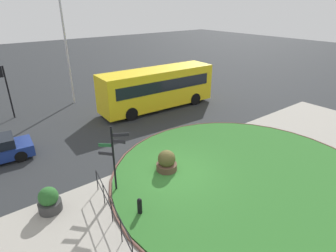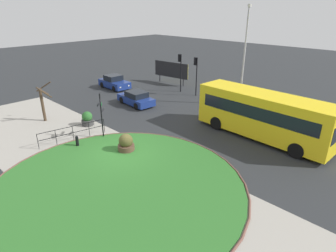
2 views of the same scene
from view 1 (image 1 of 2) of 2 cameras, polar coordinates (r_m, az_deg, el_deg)
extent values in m
plane|color=#282B2D|center=(14.41, 1.51, -9.77)|extent=(120.00, 120.00, 0.00)
cube|color=#9E998E|center=(13.18, 7.31, -13.59)|extent=(32.00, 7.89, 0.02)
cylinder|color=#2D6B28|center=(14.68, 15.48, -9.83)|extent=(13.16, 13.16, 0.10)
torus|color=brown|center=(14.67, 15.48, -9.82)|extent=(13.47, 13.47, 0.11)
cylinder|color=black|center=(12.62, -11.06, -7.08)|extent=(0.09, 0.09, 3.17)
sphere|color=black|center=(11.87, -11.68, -0.30)|extent=(0.10, 0.10, 0.10)
cube|color=black|center=(12.01, -9.67, -1.79)|extent=(0.62, 0.37, 0.15)
cube|color=black|center=(12.00, -10.02, -3.15)|extent=(0.38, 0.47, 0.15)
cube|color=#195128|center=(12.33, -12.84, -3.86)|extent=(0.45, 0.40, 0.15)
cube|color=black|center=(12.58, -12.75, -5.52)|extent=(0.46, 0.51, 0.15)
cylinder|color=black|center=(11.87, -5.83, -16.40)|extent=(0.20, 0.20, 0.68)
sphere|color=black|center=(11.63, -5.91, -15.00)|extent=(0.19, 0.19, 0.19)
cube|color=black|center=(11.25, -11.71, -14.69)|extent=(0.86, 4.55, 0.03)
cube|color=black|center=(11.55, -11.51, -16.56)|extent=(0.86, 4.55, 0.03)
cylinder|color=black|center=(13.40, -14.39, -10.78)|extent=(0.04, 0.04, 1.07)
cylinder|color=black|center=(12.47, -13.06, -13.55)|extent=(0.04, 0.04, 1.07)
cylinder|color=black|center=(11.59, -11.48, -16.76)|extent=(0.04, 0.04, 1.07)
cylinder|color=black|center=(10.75, -9.59, -20.46)|extent=(0.04, 0.04, 1.07)
cube|color=yellow|center=(22.61, -2.18, 7.92)|extent=(9.67, 2.85, 2.94)
cube|color=black|center=(23.50, -3.84, 9.55)|extent=(8.42, 0.41, 0.88)
cube|color=black|center=(21.53, -0.42, 8.24)|extent=(8.42, 0.41, 0.88)
cube|color=black|center=(25.41, 7.05, 9.91)|extent=(0.11, 1.98, 1.10)
cube|color=black|center=(25.17, 7.18, 12.34)|extent=(0.08, 1.33, 0.28)
cylinder|color=black|center=(25.53, 2.30, 6.89)|extent=(1.01, 0.35, 1.00)
cylinder|color=black|center=(23.89, 5.52, 5.59)|extent=(1.01, 0.35, 1.00)
cylinder|color=black|center=(22.53, -10.25, 4.15)|extent=(1.01, 0.35, 1.00)
cylinder|color=black|center=(20.66, -7.59, 2.48)|extent=(1.01, 0.35, 1.00)
cylinder|color=black|center=(17.27, -27.99, -5.51)|extent=(0.66, 0.27, 0.64)
cylinder|color=black|center=(18.69, -28.56, -3.43)|extent=(0.66, 0.27, 0.64)
cylinder|color=black|center=(23.58, -29.90, 5.96)|extent=(0.11, 0.11, 3.94)
cube|color=black|center=(23.22, -31.21, 9.53)|extent=(0.28, 0.28, 0.78)
cylinder|color=#B7B7BC|center=(24.73, -20.03, 14.05)|extent=(0.16, 0.16, 8.64)
cylinder|color=brown|center=(14.48, -0.29, -8.52)|extent=(1.07, 1.07, 0.45)
sphere|color=#4C4723|center=(14.20, -0.29, -6.75)|extent=(0.91, 0.91, 0.91)
cylinder|color=#383838|center=(13.03, -23.03, -14.90)|extent=(0.95, 0.95, 0.47)
sphere|color=#286028|center=(12.75, -23.39, -13.16)|extent=(0.80, 0.80, 0.80)
camera|label=2|loc=(20.71, 55.74, 15.95)|focal=30.31mm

